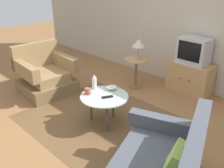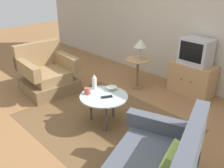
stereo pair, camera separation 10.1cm
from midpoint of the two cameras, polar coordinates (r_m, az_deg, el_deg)
The scene contains 13 objects.
ground_plane at distance 3.83m, azimuth -4.99°, elevation -9.61°, with size 16.00×16.00×0.00m, color olive.
back_wall at distance 5.10m, azimuth 15.77°, elevation 14.68°, with size 9.00×0.12×2.70m, color #BCB29E.
area_rug at distance 3.90m, azimuth -2.45°, elevation -8.83°, with size 2.48×1.96×0.00m, color brown.
armchair at distance 4.94m, azimuth -15.70°, elevation 1.82°, with size 0.95×0.98×0.90m.
coffee_table at distance 3.69m, azimuth -2.60°, elevation -3.36°, with size 0.72×0.72×0.47m.
side_table at distance 4.90m, azimuth 4.96°, elevation 3.90°, with size 0.47×0.47×0.59m.
tv_stand at distance 4.92m, azimuth 16.94°, elevation 1.36°, with size 0.80×0.44×0.59m.
television at distance 4.75m, azimuth 17.77°, elevation 7.31°, with size 0.53×0.39×0.47m.
table_lamp at distance 4.75m, azimuth 5.59°, elevation 9.30°, with size 0.26×0.26×0.40m.
vase at distance 3.84m, azimuth -4.86°, elevation 0.43°, with size 0.07×0.07×0.24m.
mug at distance 3.72m, azimuth -6.48°, elevation -1.67°, with size 0.13×0.08×0.10m.
bowl at distance 3.84m, azimuth -0.80°, elevation -0.99°, with size 0.16×0.16×0.05m.
tv_remote_dark at distance 3.61m, azimuth -1.87°, elevation -2.99°, with size 0.12×0.17×0.02m.
Camera 1 is at (2.42, -2.06, 2.14)m, focal length 39.71 mm.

